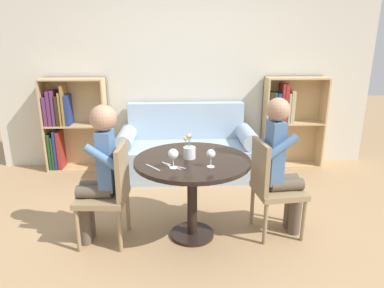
% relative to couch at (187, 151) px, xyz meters
% --- Properties ---
extents(ground_plane, '(16.00, 16.00, 0.00)m').
position_rel_couch_xyz_m(ground_plane, '(0.00, -1.55, -0.31)').
color(ground_plane, tan).
extents(back_wall, '(5.20, 0.05, 2.70)m').
position_rel_couch_xyz_m(back_wall, '(0.00, 0.42, 1.04)').
color(back_wall, beige).
rests_on(back_wall, ground_plane).
extents(round_table, '(1.01, 1.01, 0.75)m').
position_rel_couch_xyz_m(round_table, '(0.00, -1.55, 0.31)').
color(round_table, black).
rests_on(round_table, ground_plane).
extents(couch, '(1.80, 0.80, 0.92)m').
position_rel_couch_xyz_m(couch, '(0.00, 0.00, 0.00)').
color(couch, '#9EB2C6').
rests_on(couch, ground_plane).
extents(bookshelf_left, '(0.83, 0.28, 1.26)m').
position_rel_couch_xyz_m(bookshelf_left, '(-1.61, 0.27, 0.33)').
color(bookshelf_left, tan).
rests_on(bookshelf_left, ground_plane).
extents(bookshelf_right, '(0.83, 0.28, 1.26)m').
position_rel_couch_xyz_m(bookshelf_right, '(1.39, 0.27, 0.34)').
color(bookshelf_right, tan).
rests_on(bookshelf_right, ground_plane).
extents(chair_left, '(0.44, 0.44, 0.90)m').
position_rel_couch_xyz_m(chair_left, '(-0.72, -1.60, 0.18)').
color(chair_left, '#937A56').
rests_on(chair_left, ground_plane).
extents(chair_right, '(0.46, 0.46, 0.90)m').
position_rel_couch_xyz_m(chair_right, '(0.72, -1.53, 0.18)').
color(chair_right, '#937A56').
rests_on(chair_right, ground_plane).
extents(person_left, '(0.43, 0.36, 1.24)m').
position_rel_couch_xyz_m(person_left, '(-0.80, -1.59, 0.37)').
color(person_left, brown).
rests_on(person_left, ground_plane).
extents(person_right, '(0.44, 0.37, 1.28)m').
position_rel_couch_xyz_m(person_right, '(0.80, -1.52, 0.37)').
color(person_right, brown).
rests_on(person_right, ground_plane).
extents(wine_glass_left, '(0.09, 0.09, 0.16)m').
position_rel_couch_xyz_m(wine_glass_left, '(-0.16, -1.77, 0.56)').
color(wine_glass_left, white).
rests_on(wine_glass_left, round_table).
extents(wine_glass_right, '(0.07, 0.07, 0.15)m').
position_rel_couch_xyz_m(wine_glass_right, '(0.14, -1.75, 0.55)').
color(wine_glass_right, white).
rests_on(wine_glass_right, round_table).
extents(flower_vase, '(0.11, 0.11, 0.22)m').
position_rel_couch_xyz_m(flower_vase, '(-0.03, -1.54, 0.52)').
color(flower_vase, silver).
rests_on(flower_vase, round_table).
extents(knife_left_setting, '(0.10, 0.17, 0.00)m').
position_rel_couch_xyz_m(knife_left_setting, '(-0.21, -1.71, 0.45)').
color(knife_left_setting, silver).
rests_on(knife_left_setting, round_table).
extents(fork_left_setting, '(0.13, 0.16, 0.00)m').
position_rel_couch_xyz_m(fork_left_setting, '(-0.33, -1.75, 0.45)').
color(fork_left_setting, silver).
rests_on(fork_left_setting, round_table).
extents(knife_right_setting, '(0.12, 0.16, 0.00)m').
position_rel_couch_xyz_m(knife_right_setting, '(-0.16, -1.73, 0.45)').
color(knife_right_setting, silver).
rests_on(knife_right_setting, round_table).
extents(fork_right_setting, '(0.17, 0.11, 0.00)m').
position_rel_couch_xyz_m(fork_right_setting, '(-0.15, -1.73, 0.45)').
color(fork_right_setting, silver).
rests_on(fork_right_setting, round_table).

